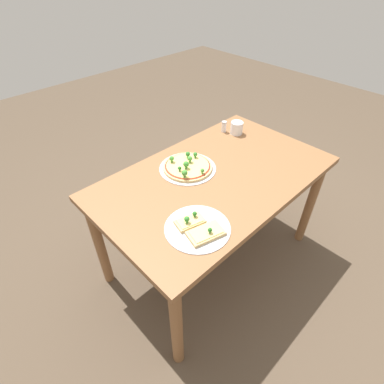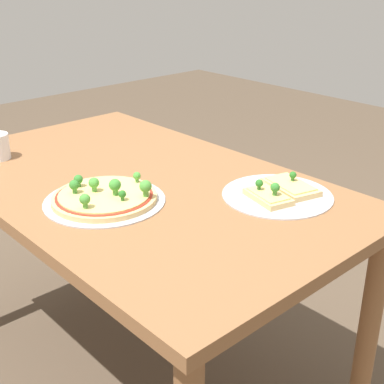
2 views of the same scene
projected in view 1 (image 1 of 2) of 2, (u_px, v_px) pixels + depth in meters
ground_plane at (210, 257)px, 2.17m from camera, size 8.00×8.00×0.00m
dining_table at (214, 188)px, 1.75m from camera, size 1.36×0.82×0.74m
pizza_tray_whole at (188, 167)px, 1.73m from camera, size 0.33×0.33×0.07m
pizza_tray_slice at (198, 228)px, 1.37m from camera, size 0.31×0.31×0.06m
drinking_cup at (237, 128)px, 2.03m from camera, size 0.08×0.08×0.08m
condiment_shaker at (224, 127)px, 2.06m from camera, size 0.03×0.03×0.08m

